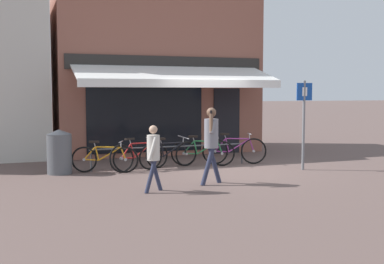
% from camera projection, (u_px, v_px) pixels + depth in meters
% --- Properties ---
extents(ground_plane, '(160.00, 160.00, 0.00)m').
position_uv_depth(ground_plane, '(225.00, 169.00, 12.36)').
color(ground_plane, brown).
extents(shop_front, '(6.54, 4.73, 5.08)m').
position_uv_depth(shop_front, '(155.00, 75.00, 16.17)').
color(shop_front, '#8E5647').
rests_on(shop_front, ground_plane).
extents(bike_rack_rail, '(4.25, 0.04, 0.57)m').
position_uv_depth(bike_rack_rail, '(171.00, 149.00, 12.64)').
color(bike_rack_rail, '#47494F').
rests_on(bike_rack_rail, ground_plane).
extents(bicycle_orange, '(1.58, 0.71, 0.78)m').
position_uv_depth(bicycle_orange, '(105.00, 158.00, 11.84)').
color(bicycle_orange, black).
rests_on(bicycle_orange, ground_plane).
extents(bicycle_red, '(1.70, 0.80, 0.85)m').
position_uv_depth(bicycle_red, '(139.00, 155.00, 12.19)').
color(bicycle_red, black).
rests_on(bicycle_red, ground_plane).
extents(bicycle_black, '(1.73, 0.58, 0.83)m').
position_uv_depth(bicycle_black, '(169.00, 154.00, 12.53)').
color(bicycle_black, black).
rests_on(bicycle_black, ground_plane).
extents(bicycle_green, '(1.63, 0.77, 0.83)m').
position_uv_depth(bicycle_green, '(203.00, 152.00, 12.87)').
color(bicycle_green, black).
rests_on(bicycle_green, ground_plane).
extents(bicycle_purple, '(1.73, 0.65, 0.86)m').
position_uv_depth(bicycle_purple, '(234.00, 150.00, 13.22)').
color(bicycle_purple, black).
rests_on(bicycle_purple, ground_plane).
extents(pedestrian_adult, '(0.55, 0.51, 1.67)m').
position_uv_depth(pedestrian_adult, '(211.00, 137.00, 10.30)').
color(pedestrian_adult, '#282D47').
rests_on(pedestrian_adult, ground_plane).
extents(pedestrian_child, '(0.44, 0.45, 1.34)m').
position_uv_depth(pedestrian_child, '(153.00, 151.00, 9.52)').
color(pedestrian_child, '#282D47').
rests_on(pedestrian_child, ground_plane).
extents(litter_bin, '(0.60, 0.60, 1.08)m').
position_uv_depth(litter_bin, '(59.00, 152.00, 11.65)').
color(litter_bin, '#515459').
rests_on(litter_bin, ground_plane).
extents(parking_sign, '(0.44, 0.07, 2.27)m').
position_uv_depth(parking_sign, '(304.00, 115.00, 12.17)').
color(parking_sign, slate).
rests_on(parking_sign, ground_plane).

